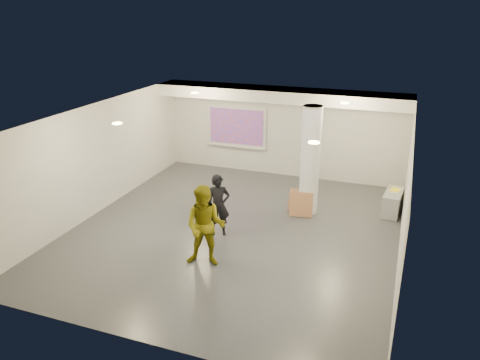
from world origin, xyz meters
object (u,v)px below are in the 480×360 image
at_px(column, 310,161).
at_px(credenza, 393,202).
at_px(man, 205,226).
at_px(woman, 218,205).
at_px(projection_screen, 237,127).

xyz_separation_m(column, credenza, (2.22, 0.73, -1.19)).
distance_m(column, man, 3.89).
bearing_deg(man, column, 55.69).
bearing_deg(column, man, -113.28).
bearing_deg(woman, man, -106.49).
bearing_deg(projection_screen, column, -40.56).
xyz_separation_m(projection_screen, man, (1.58, -6.19, -0.60)).
relative_size(column, credenza, 2.81).
bearing_deg(credenza, projection_screen, 166.02).
xyz_separation_m(credenza, man, (-3.74, -4.27, 0.62)).
height_order(projection_screen, man, projection_screen).
height_order(projection_screen, credenza, projection_screen).
bearing_deg(column, woman, -130.51).
height_order(projection_screen, woman, projection_screen).
distance_m(column, projection_screen, 4.08).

